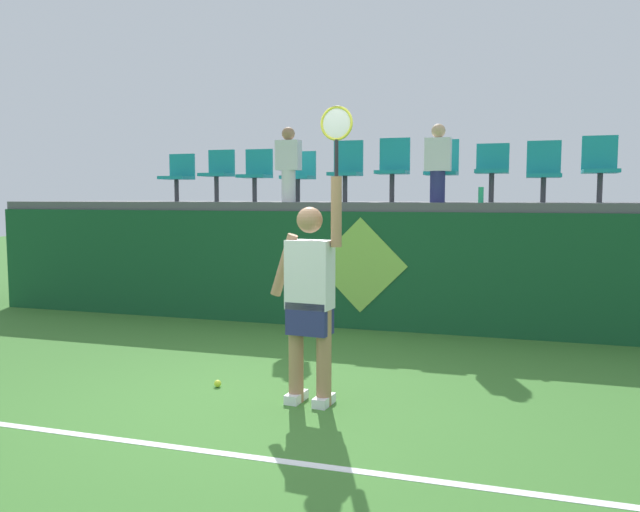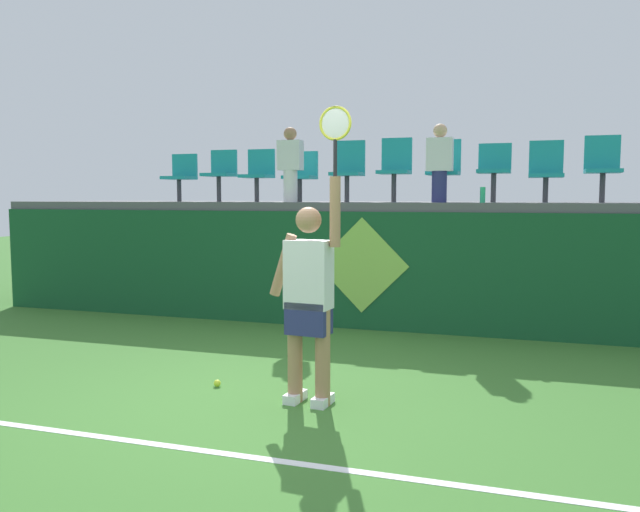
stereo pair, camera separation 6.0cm
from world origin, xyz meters
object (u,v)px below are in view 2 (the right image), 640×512
stadium_chair_5 (395,166)px  stadium_chair_6 (444,167)px  tennis_ball (217,383)px  stadium_chair_4 (349,168)px  spectator_0 (440,162)px  stadium_chair_2 (259,172)px  spectator_1 (290,163)px  stadium_chair_8 (546,169)px  stadium_chair_7 (494,168)px  water_bottle (483,195)px  tennis_player (309,295)px  stadium_chair_1 (221,171)px  stadium_chair_3 (301,173)px  stadium_chair_9 (603,165)px  stadium_chair_0 (181,174)px

stadium_chair_5 → stadium_chair_6: bearing=-0.1°
tennis_ball → stadium_chair_4: (0.20, 3.84, 2.16)m
spectator_0 → stadium_chair_2: bearing=171.0°
tennis_ball → spectator_1: (-0.52, 3.36, 2.21)m
stadium_chair_8 → spectator_0: (-1.35, -0.45, 0.09)m
stadium_chair_7 → stadium_chair_4: bearing=179.7°
stadium_chair_8 → stadium_chair_5: bearing=180.0°
water_bottle → spectator_0: size_ratio=0.19×
stadium_chair_2 → stadium_chair_5: size_ratio=0.88×
stadium_chair_2 → stadium_chair_4: size_ratio=0.89×
tennis_ball → spectator_0: size_ratio=0.06×
tennis_player → spectator_1: bearing=112.9°
stadium_chair_4 → stadium_chair_5: stadium_chair_5 is taller
tennis_ball → stadium_chair_1: bearing=115.9°
stadium_chair_4 → stadium_chair_5: (0.69, -0.00, 0.02)m
tennis_player → stadium_chair_1: tennis_player is taller
stadium_chair_8 → spectator_1: 3.49m
stadium_chair_6 → spectator_0: size_ratio=0.85×
stadium_chair_7 → stadium_chair_8: stadium_chair_8 is taller
stadium_chair_4 → stadium_chair_7: size_ratio=1.11×
tennis_ball → stadium_chair_3: bearing=97.8°
stadium_chair_2 → spectator_0: 2.84m
stadium_chair_5 → water_bottle: bearing=-27.0°
stadium_chair_4 → spectator_1: spectator_1 is taller
stadium_chair_6 → stadium_chair_7: bearing=-0.9°
water_bottle → stadium_chair_9: 1.64m
stadium_chair_9 → stadium_chair_4: bearing=180.0°
tennis_player → stadium_chair_9: (2.64, 4.02, 1.24)m
stadium_chair_3 → stadium_chair_6: stadium_chair_6 is taller
stadium_chair_8 → stadium_chair_2: bearing=-179.9°
stadium_chair_8 → stadium_chair_9: (0.69, -0.00, 0.04)m
stadium_chair_1 → spectator_0: 3.47m
spectator_0 → spectator_1: spectator_1 is taller
stadium_chair_3 → stadium_chair_6: size_ratio=0.86×
stadium_chair_6 → stadium_chair_2: bearing=-179.9°
tennis_player → spectator_0: size_ratio=2.42×
tennis_player → stadium_chair_4: (-0.77, 4.03, 1.25)m
water_bottle → spectator_1: spectator_1 is taller
stadium_chair_2 → spectator_0: spectator_0 is taller
stadium_chair_7 → stadium_chair_6: bearing=179.1°
tennis_player → water_bottle: 3.68m
stadium_chair_2 → stadium_chair_3: (0.70, -0.00, -0.03)m
tennis_player → stadium_chair_3: tennis_player is taller
stadium_chair_3 → spectator_1: spectator_1 is taller
water_bottle → stadium_chair_1: 4.09m
stadium_chair_0 → water_bottle: bearing=-7.6°
water_bottle → stadium_chair_8: stadium_chair_8 is taller
stadium_chair_3 → stadium_chair_9: (4.15, 0.01, 0.07)m
stadium_chair_2 → stadium_chair_5: 2.12m
stadium_chair_3 → stadium_chair_4: 0.73m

